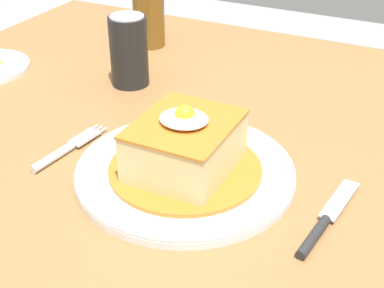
% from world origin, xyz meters
% --- Properties ---
extents(dining_table, '(1.12, 0.92, 0.76)m').
position_xyz_m(dining_table, '(0.00, 0.00, 0.64)').
color(dining_table, olive).
rests_on(dining_table, ground_plane).
extents(main_plate, '(0.29, 0.29, 0.02)m').
position_xyz_m(main_plate, '(0.07, -0.13, 0.77)').
color(main_plate, white).
rests_on(main_plate, dining_table).
extents(sandwich_meal, '(0.20, 0.20, 0.10)m').
position_xyz_m(sandwich_meal, '(0.07, -0.13, 0.80)').
color(sandwich_meal, '#C66B23').
rests_on(sandwich_meal, main_plate).
extents(fork, '(0.03, 0.14, 0.01)m').
position_xyz_m(fork, '(-0.11, -0.16, 0.77)').
color(fork, silver).
rests_on(fork, dining_table).
extents(knife, '(0.03, 0.17, 0.01)m').
position_xyz_m(knife, '(0.26, -0.16, 0.77)').
color(knife, '#262628').
rests_on(knife, dining_table).
extents(soda_can, '(0.07, 0.07, 0.12)m').
position_xyz_m(soda_can, '(-0.15, 0.09, 0.82)').
color(soda_can, black).
rests_on(soda_can, dining_table).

